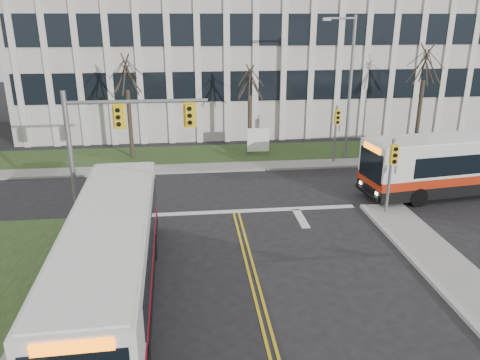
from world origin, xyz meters
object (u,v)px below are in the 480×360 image
(bus_cross, at_px, (469,165))
(streetlight, at_px, (348,81))
(bus_main, at_px, (112,262))
(directory_sign, at_px, (258,140))
(newspaper_box_red, at_px, (46,309))

(bus_cross, bearing_deg, streetlight, -152.45)
(bus_main, height_order, bus_cross, bus_cross)
(streetlight, distance_m, bus_main, 20.30)
(directory_sign, distance_m, bus_cross, 13.01)
(newspaper_box_red, bearing_deg, directory_sign, 40.37)
(streetlight, relative_size, directory_sign, 4.60)
(bus_cross, xyz_separation_m, newspaper_box_red, (-19.55, -9.44, -1.09))
(directory_sign, height_order, bus_cross, bus_cross)
(bus_cross, relative_size, newspaper_box_red, 12.32)
(bus_cross, bearing_deg, newspaper_box_red, -71.83)
(directory_sign, height_order, bus_main, bus_main)
(directory_sign, distance_m, bus_main, 18.14)
(bus_main, bearing_deg, bus_cross, 24.41)
(directory_sign, bearing_deg, streetlight, -13.23)
(streetlight, xyz_separation_m, newspaper_box_red, (-14.83, -16.14, -4.72))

